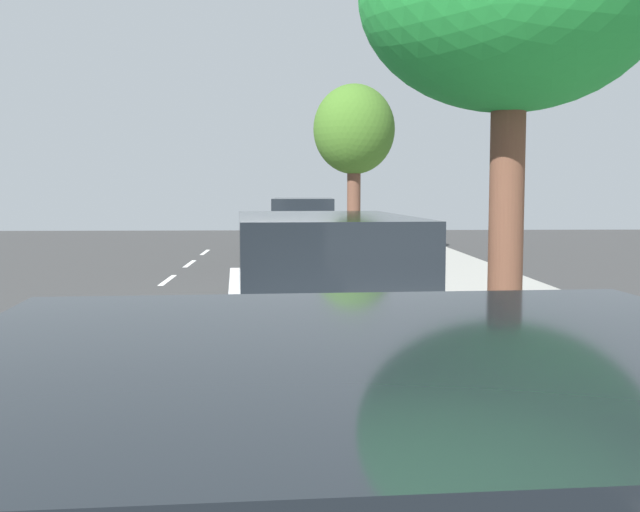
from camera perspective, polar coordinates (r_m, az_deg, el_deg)
name	(u,v)px	position (r m, az deg, el deg)	size (l,w,h in m)	color
ground	(273,310)	(14.39, -3.53, -4.02)	(55.33, 55.33, 0.00)	#373737
sidewalk	(479,304)	(14.81, 11.67, -3.54)	(4.17, 34.58, 0.17)	#999891
curb_edge	(364,305)	(14.44, 3.29, -3.66)	(0.16, 34.58, 0.17)	gray
lane_stripe_centre	(107,325)	(13.27, -15.48, -4.95)	(0.14, 31.60, 0.01)	white
lane_stripe_bike_edge	(286,310)	(14.39, -2.56, -4.01)	(0.12, 34.58, 0.01)	white
parked_suv_white_second	(323,311)	(7.80, 0.22, -4.07)	(2.22, 4.82, 1.99)	white
parked_sedan_green_mid	(299,266)	(15.06, -1.60, -0.73)	(1.93, 4.45, 1.52)	#1E512D
parked_suv_silver_far	(303,232)	(21.89, -1.27, 1.78)	(2.03, 4.73, 1.99)	#B7BABF
bicycle_at_curb	(339,289)	(14.36, 1.45, -2.47)	(1.60, 0.85, 0.79)	black
cyclist_with_backpack	(353,257)	(13.88, 2.48, -0.05)	(0.53, 0.55, 1.70)	#C6B284
street_tree_mid_block	(354,131)	(26.42, 2.54, 9.22)	(2.76, 2.76, 5.62)	brown
fire_hydrant	(369,261)	(17.77, 3.63, -0.38)	(0.22, 0.22, 0.84)	red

